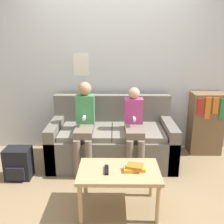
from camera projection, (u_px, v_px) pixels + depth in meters
The scene contains 10 objects.
ground_plane at pixel (112, 180), 3.11m from camera, with size 10.00×10.00×0.00m, color #937A56.
wall_back at pixel (112, 66), 3.72m from camera, with size 8.00×0.07×2.60m.
couch at pixel (112, 141), 3.53m from camera, with size 1.70×0.82×0.90m.
coffee_table at pixel (119, 175), 2.49m from camera, with size 0.81×0.51×0.44m.
person_left at pixel (85, 122), 3.24m from camera, with size 0.24×0.56×1.16m.
person_right at pixel (134, 126), 3.24m from camera, with size 0.24×0.56×1.08m.
tv_remote at pixel (107, 170), 2.46m from camera, with size 0.04×0.17×0.02m.
book_stack at pixel (134, 168), 2.46m from camera, with size 0.22×0.15×0.06m.
bookshelf at pixel (205, 123), 3.75m from camera, with size 0.47×0.32×0.93m.
backpack at pixel (19, 163), 3.12m from camera, with size 0.31×0.26×0.40m.
Camera 1 is at (0.03, -2.73, 1.71)m, focal length 40.00 mm.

